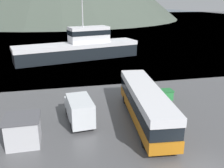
# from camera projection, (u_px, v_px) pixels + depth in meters

# --- Properties ---
(water_surface) EXTENTS (240.00, 240.00, 0.00)m
(water_surface) POSITION_uv_depth(u_px,v_px,m) (72.00, 19.00, 145.18)
(water_surface) COLOR #3D5160
(water_surface) RESTS_ON ground
(tour_bus) EXTENTS (3.69, 12.71, 3.26)m
(tour_bus) POSITION_uv_depth(u_px,v_px,m) (145.00, 103.00, 23.14)
(tour_bus) COLOR #B26614
(tour_bus) RESTS_ON ground
(delivery_van) EXTENTS (2.50, 5.68, 2.47)m
(delivery_van) POSITION_uv_depth(u_px,v_px,m) (79.00, 109.00, 23.16)
(delivery_van) COLOR silver
(delivery_van) RESTS_ON ground
(fishing_boat) EXTENTS (24.13, 10.34, 10.80)m
(fishing_boat) POSITION_uv_depth(u_px,v_px,m) (80.00, 47.00, 47.59)
(fishing_boat) COLOR black
(fishing_boat) RESTS_ON water_surface
(storage_bin) EXTENTS (1.52, 1.29, 1.12)m
(storage_bin) POSITION_uv_depth(u_px,v_px,m) (166.00, 94.00, 28.66)
(storage_bin) COLOR #287F3D
(storage_bin) RESTS_ON ground
(dock_kiosk) EXTENTS (2.74, 2.60, 2.37)m
(dock_kiosk) POSITION_uv_depth(u_px,v_px,m) (23.00, 130.00, 19.56)
(dock_kiosk) COLOR #B2B2B7
(dock_kiosk) RESTS_ON ground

